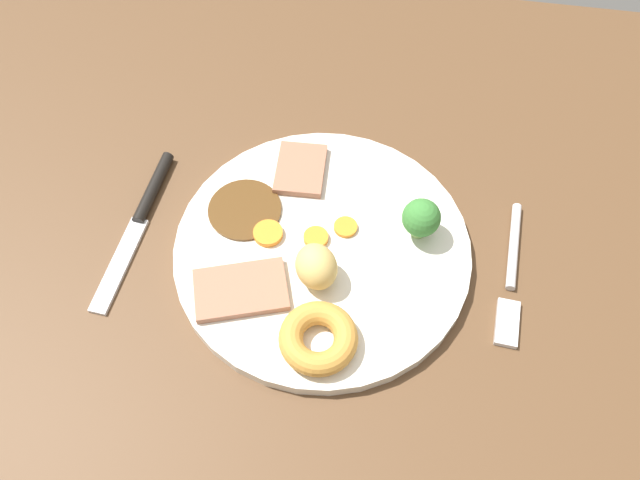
{
  "coord_description": "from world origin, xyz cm",
  "views": [
    {
      "loc": [
        -4.75,
        29.82,
        56.16
      ],
      "look_at": [
        0.22,
        -0.94,
        6.0
      ],
      "focal_mm": 35.7,
      "sensor_mm": 36.0,
      "label": 1
    }
  ],
  "objects_px": {
    "carrot_coin_side": "(316,238)",
    "broccoli_floret": "(421,218)",
    "yorkshire_pudding": "(318,338)",
    "fork": "(511,276)",
    "carrot_coin_back": "(268,233)",
    "dinner_plate": "(320,249)",
    "carrot_coin_front": "(346,227)",
    "meat_slice_under": "(301,169)",
    "roast_potato_left": "(313,266)",
    "meat_slice_main": "(241,290)",
    "knife": "(142,215)"
  },
  "relations": [
    {
      "from": "broccoli_floret",
      "to": "fork",
      "type": "bearing_deg",
      "value": 163.39
    },
    {
      "from": "fork",
      "to": "knife",
      "type": "distance_m",
      "value": 0.36
    },
    {
      "from": "meat_slice_main",
      "to": "carrot_coin_front",
      "type": "height_order",
      "value": "meat_slice_main"
    },
    {
      "from": "carrot_coin_back",
      "to": "dinner_plate",
      "type": "bearing_deg",
      "value": 175.83
    },
    {
      "from": "dinner_plate",
      "to": "knife",
      "type": "distance_m",
      "value": 0.18
    },
    {
      "from": "meat_slice_main",
      "to": "carrot_coin_side",
      "type": "xyz_separation_m",
      "value": [
        -0.06,
        -0.07,
        -0.0
      ]
    },
    {
      "from": "carrot_coin_side",
      "to": "broccoli_floret",
      "type": "height_order",
      "value": "broccoli_floret"
    },
    {
      "from": "dinner_plate",
      "to": "roast_potato_left",
      "type": "distance_m",
      "value": 0.04
    },
    {
      "from": "carrot_coin_side",
      "to": "broccoli_floret",
      "type": "xyz_separation_m",
      "value": [
        -0.09,
        -0.02,
        0.02
      ]
    },
    {
      "from": "meat_slice_under",
      "to": "carrot_coin_side",
      "type": "xyz_separation_m",
      "value": [
        -0.03,
        0.08,
        -0.0
      ]
    },
    {
      "from": "dinner_plate",
      "to": "meat_slice_main",
      "type": "height_order",
      "value": "meat_slice_main"
    },
    {
      "from": "carrot_coin_front",
      "to": "meat_slice_main",
      "type": "bearing_deg",
      "value": 44.73
    },
    {
      "from": "yorkshire_pudding",
      "to": "roast_potato_left",
      "type": "bearing_deg",
      "value": -76.91
    },
    {
      "from": "meat_slice_main",
      "to": "carrot_coin_side",
      "type": "height_order",
      "value": "meat_slice_main"
    },
    {
      "from": "yorkshire_pudding",
      "to": "fork",
      "type": "height_order",
      "value": "yorkshire_pudding"
    },
    {
      "from": "yorkshire_pudding",
      "to": "broccoli_floret",
      "type": "bearing_deg",
      "value": -120.95
    },
    {
      "from": "meat_slice_main",
      "to": "yorkshire_pudding",
      "type": "relative_size",
      "value": 1.22
    },
    {
      "from": "yorkshire_pudding",
      "to": "roast_potato_left",
      "type": "height_order",
      "value": "roast_potato_left"
    },
    {
      "from": "yorkshire_pudding",
      "to": "knife",
      "type": "distance_m",
      "value": 0.23
    },
    {
      "from": "meat_slice_under",
      "to": "carrot_coin_side",
      "type": "relative_size",
      "value": 2.69
    },
    {
      "from": "roast_potato_left",
      "to": "carrot_coin_side",
      "type": "bearing_deg",
      "value": -83.59
    },
    {
      "from": "yorkshire_pudding",
      "to": "carrot_coin_front",
      "type": "relative_size",
      "value": 3.01
    },
    {
      "from": "roast_potato_left",
      "to": "fork",
      "type": "bearing_deg",
      "value": -168.84
    },
    {
      "from": "roast_potato_left",
      "to": "fork",
      "type": "distance_m",
      "value": 0.19
    },
    {
      "from": "roast_potato_left",
      "to": "fork",
      "type": "xyz_separation_m",
      "value": [
        -0.18,
        -0.04,
        -0.03
      ]
    },
    {
      "from": "broccoli_floret",
      "to": "fork",
      "type": "xyz_separation_m",
      "value": [
        -0.09,
        0.03,
        -0.04
      ]
    },
    {
      "from": "carrot_coin_back",
      "to": "fork",
      "type": "bearing_deg",
      "value": 179.46
    },
    {
      "from": "carrot_coin_back",
      "to": "carrot_coin_side",
      "type": "distance_m",
      "value": 0.05
    },
    {
      "from": "carrot_coin_side",
      "to": "broccoli_floret",
      "type": "bearing_deg",
      "value": -166.73
    },
    {
      "from": "yorkshire_pudding",
      "to": "carrot_coin_back",
      "type": "distance_m",
      "value": 0.12
    },
    {
      "from": "roast_potato_left",
      "to": "carrot_coin_front",
      "type": "xyz_separation_m",
      "value": [
        -0.02,
        -0.06,
        -0.02
      ]
    },
    {
      "from": "broccoli_floret",
      "to": "carrot_coin_front",
      "type": "bearing_deg",
      "value": 4.61
    },
    {
      "from": "meat_slice_under",
      "to": "yorkshire_pudding",
      "type": "xyz_separation_m",
      "value": [
        -0.05,
        0.18,
        0.01
      ]
    },
    {
      "from": "broccoli_floret",
      "to": "knife",
      "type": "bearing_deg",
      "value": 3.29
    },
    {
      "from": "dinner_plate",
      "to": "carrot_coin_front",
      "type": "bearing_deg",
      "value": -132.28
    },
    {
      "from": "dinner_plate",
      "to": "meat_slice_main",
      "type": "distance_m",
      "value": 0.09
    },
    {
      "from": "dinner_plate",
      "to": "carrot_coin_side",
      "type": "bearing_deg",
      "value": -51.92
    },
    {
      "from": "dinner_plate",
      "to": "carrot_coin_front",
      "type": "relative_size",
      "value": 12.43
    },
    {
      "from": "carrot_coin_front",
      "to": "carrot_coin_side",
      "type": "relative_size",
      "value": 0.96
    },
    {
      "from": "yorkshire_pudding",
      "to": "fork",
      "type": "xyz_separation_m",
      "value": [
        -0.17,
        -0.1,
        -0.02
      ]
    },
    {
      "from": "broccoli_floret",
      "to": "fork",
      "type": "height_order",
      "value": "broccoli_floret"
    },
    {
      "from": "fork",
      "to": "knife",
      "type": "bearing_deg",
      "value": -87.99
    },
    {
      "from": "roast_potato_left",
      "to": "fork",
      "type": "height_order",
      "value": "roast_potato_left"
    },
    {
      "from": "carrot_coin_front",
      "to": "broccoli_floret",
      "type": "xyz_separation_m",
      "value": [
        -0.07,
        -0.01,
        0.02
      ]
    },
    {
      "from": "dinner_plate",
      "to": "carrot_coin_back",
      "type": "bearing_deg",
      "value": -4.17
    },
    {
      "from": "yorkshire_pudding",
      "to": "carrot_coin_front",
      "type": "bearing_deg",
      "value": -93.2
    },
    {
      "from": "carrot_coin_back",
      "to": "yorkshire_pudding",
      "type": "bearing_deg",
      "value": 122.69
    },
    {
      "from": "meat_slice_main",
      "to": "broccoli_floret",
      "type": "bearing_deg",
      "value": -149.91
    },
    {
      "from": "broccoli_floret",
      "to": "dinner_plate",
      "type": "bearing_deg",
      "value": 17.69
    },
    {
      "from": "fork",
      "to": "meat_slice_under",
      "type": "bearing_deg",
      "value": -107.19
    }
  ]
}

